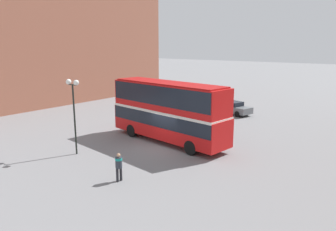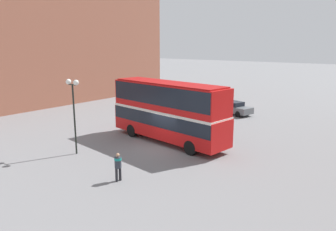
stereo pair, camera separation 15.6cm
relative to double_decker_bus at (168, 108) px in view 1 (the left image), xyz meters
name	(u,v)px [view 1 (the left image)]	position (x,y,z in m)	size (l,w,h in m)	color
ground_plane	(162,148)	(0.59, -1.52, -2.74)	(240.00, 240.00, 0.00)	slate
building_row_left	(35,43)	(-24.30, 3.71, 5.07)	(9.01, 39.82, 15.60)	#935642
double_decker_bus	(168,108)	(0.00, 0.00, 0.00)	(10.85, 3.89, 4.79)	red
pedestrian_foreground	(119,164)	(2.47, -7.82, -1.72)	(0.45, 0.45, 1.67)	#232328
parked_car_kerb_near	(159,105)	(-8.23, 9.09, -1.97)	(4.33, 1.97, 1.54)	black
parked_car_kerb_far	(232,108)	(-0.71, 12.76, -2.00)	(4.59, 2.70, 1.44)	slate
street_lamp_twin_globe	(73,97)	(-3.38, -6.33, 1.35)	(1.22, 0.38, 5.33)	black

